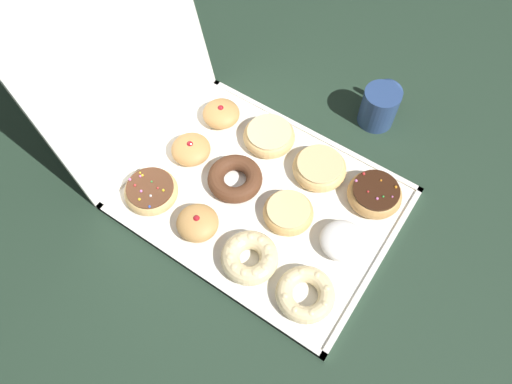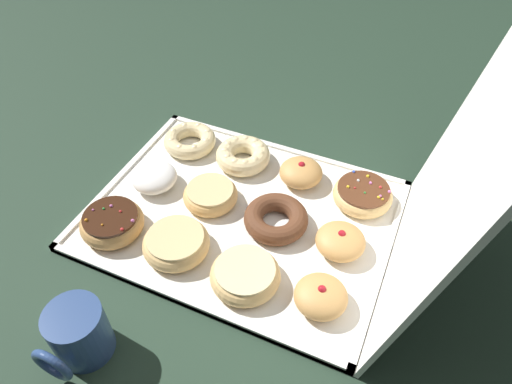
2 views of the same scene
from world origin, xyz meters
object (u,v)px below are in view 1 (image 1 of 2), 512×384
at_px(chocolate_cake_ring_donut_7, 234,180).
at_px(coffee_mug, 380,105).
at_px(donut_box, 262,199).
at_px(cruller_donut_0, 305,294).
at_px(glazed_ring_donut_4, 288,212).
at_px(jelly_filled_donut_10, 191,149).
at_px(jelly_filled_donut_11, 221,114).
at_px(cruller_donut_3, 250,257).
at_px(sprinkle_donut_9, 151,191).
at_px(jelly_filled_donut_6, 198,223).
at_px(glazed_ring_donut_5, 319,168).
at_px(powdered_filled_donut_1, 342,241).
at_px(glazed_ring_donut_8, 269,136).
at_px(sprinkle_donut_2, 375,194).

height_order(chocolate_cake_ring_donut_7, coffee_mug, coffee_mug).
xyz_separation_m(donut_box, coffee_mug, (0.34, -0.10, 0.04)).
distance_m(cruller_donut_0, glazed_ring_donut_4, 0.18).
bearing_deg(glazed_ring_donut_4, jelly_filled_donut_10, 87.69).
height_order(donut_box, jelly_filled_donut_11, jelly_filled_donut_11).
bearing_deg(cruller_donut_3, coffee_mug, -5.06).
bearing_deg(cruller_donut_3, sprinkle_donut_9, 88.29).
bearing_deg(jelly_filled_donut_6, glazed_ring_donut_5, -28.29).
height_order(jelly_filled_donut_6, sprinkle_donut_9, jelly_filled_donut_6).
height_order(donut_box, jelly_filled_donut_10, jelly_filled_donut_10).
height_order(cruller_donut_3, glazed_ring_donut_4, cruller_donut_3).
height_order(cruller_donut_0, jelly_filled_donut_11, jelly_filled_donut_11).
xyz_separation_m(jelly_filled_donut_10, coffee_mug, (0.33, -0.30, 0.02)).
height_order(cruller_donut_0, chocolate_cake_ring_donut_7, chocolate_cake_ring_donut_7).
distance_m(powdered_filled_donut_1, glazed_ring_donut_5, 0.18).
xyz_separation_m(sprinkle_donut_9, coffee_mug, (0.46, -0.30, 0.02)).
relative_size(jelly_filled_donut_6, glazed_ring_donut_8, 0.74).
bearing_deg(jelly_filled_donut_10, jelly_filled_donut_11, 1.90).
xyz_separation_m(glazed_ring_donut_4, sprinkle_donut_9, (-0.12, 0.27, 0.00)).
relative_size(glazed_ring_donut_4, glazed_ring_donut_8, 0.90).
distance_m(jelly_filled_donut_6, sprinkle_donut_9, 0.13).
bearing_deg(coffee_mug, jelly_filled_donut_11, 125.52).
height_order(cruller_donut_0, sprinkle_donut_9, sprinkle_donut_9).
bearing_deg(jelly_filled_donut_10, cruller_donut_3, -118.69).
xyz_separation_m(jelly_filled_donut_10, jelly_filled_donut_11, (0.12, 0.00, -0.00)).
height_order(powdered_filled_donut_1, sprinkle_donut_9, powdered_filled_donut_1).
distance_m(cruller_donut_3, jelly_filled_donut_6, 0.13).
distance_m(donut_box, glazed_ring_donut_5, 0.14).
distance_m(sprinkle_donut_2, glazed_ring_donut_4, 0.19).
relative_size(glazed_ring_donut_5, chocolate_cake_ring_donut_7, 0.99).
bearing_deg(powdered_filled_donut_1, glazed_ring_donut_5, 44.66).
bearing_deg(donut_box, glazed_ring_donut_4, -94.17).
distance_m(jelly_filled_donut_6, jelly_filled_donut_10, 0.18).
relative_size(glazed_ring_donut_4, jelly_filled_donut_6, 1.22).
bearing_deg(coffee_mug, glazed_ring_donut_4, 174.59).
relative_size(sprinkle_donut_2, coffee_mug, 1.11).
bearing_deg(jelly_filled_donut_10, sprinkle_donut_9, 177.59).
height_order(jelly_filled_donut_6, coffee_mug, coffee_mug).
bearing_deg(cruller_donut_0, sprinkle_donut_2, -2.00).
xyz_separation_m(cruller_donut_3, jelly_filled_donut_10, (0.14, 0.25, 0.00)).
relative_size(cruller_donut_0, glazed_ring_donut_8, 0.96).
bearing_deg(chocolate_cake_ring_donut_7, jelly_filled_donut_10, 85.69).
height_order(donut_box, chocolate_cake_ring_donut_7, chocolate_cake_ring_donut_7).
bearing_deg(powdered_filled_donut_1, chocolate_cake_ring_donut_7, 90.43).
relative_size(glazed_ring_donut_5, coffee_mug, 1.14).
relative_size(chocolate_cake_ring_donut_7, coffee_mug, 1.14).
bearing_deg(coffee_mug, chocolate_cake_ring_donut_7, 153.42).
bearing_deg(jelly_filled_donut_11, jelly_filled_donut_10, -178.10).
height_order(powdered_filled_donut_1, sprinkle_donut_2, sprinkle_donut_2).
xyz_separation_m(sprinkle_donut_2, sprinkle_donut_9, (-0.26, 0.40, -0.00)).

